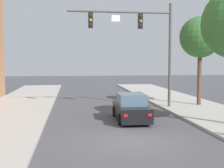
% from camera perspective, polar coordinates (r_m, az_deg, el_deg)
% --- Properties ---
extents(ground_plane, '(120.00, 120.00, 0.00)m').
position_cam_1_polar(ground_plane, '(13.18, 3.73, -10.87)').
color(ground_plane, '#4C4C51').
extents(traffic_signal_mast, '(7.52, 0.38, 7.50)m').
position_cam_1_polar(traffic_signal_mast, '(21.67, 5.61, 9.43)').
color(traffic_signal_mast, '#514C47').
rests_on(traffic_signal_mast, sidewalk_right).
extents(car_lead_black, '(1.93, 4.29, 1.60)m').
position_cam_1_polar(car_lead_black, '(17.48, 3.66, -4.67)').
color(car_lead_black, black).
rests_on(car_lead_black, ground).
extents(street_tree_second, '(3.13, 3.13, 6.72)m').
position_cam_1_polar(street_tree_second, '(23.67, 16.59, 8.55)').
color(street_tree_second, brown).
rests_on(street_tree_second, sidewalk_right).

